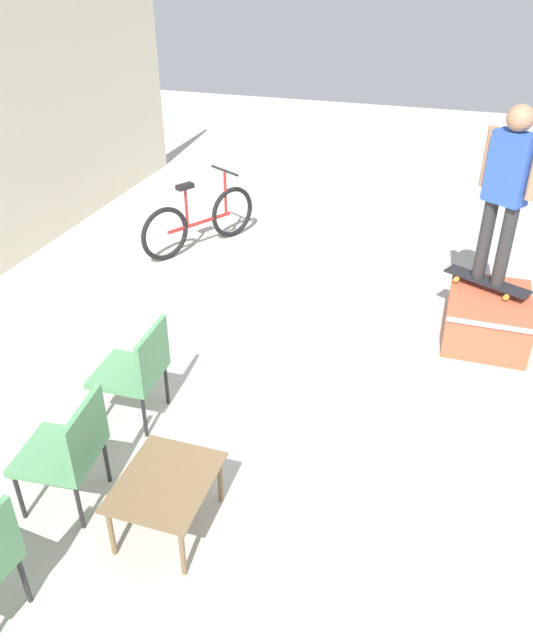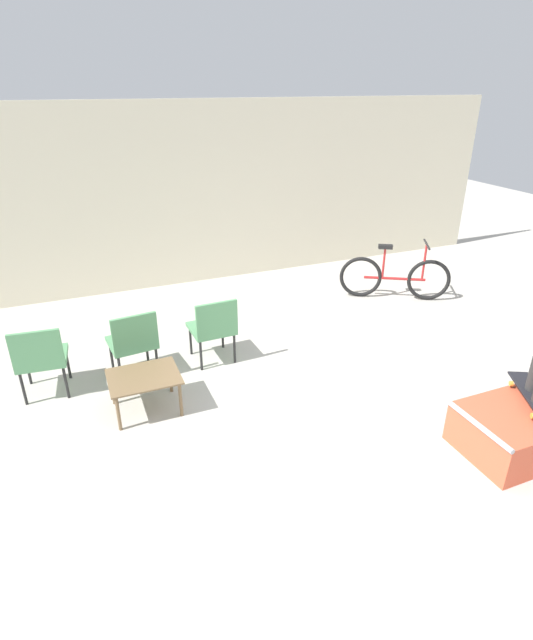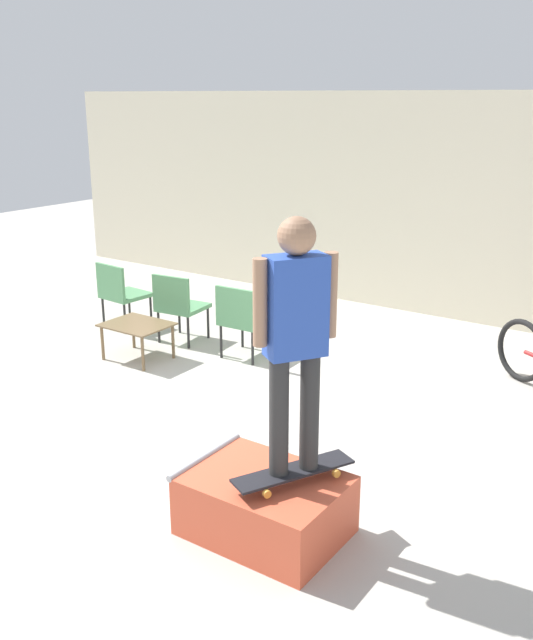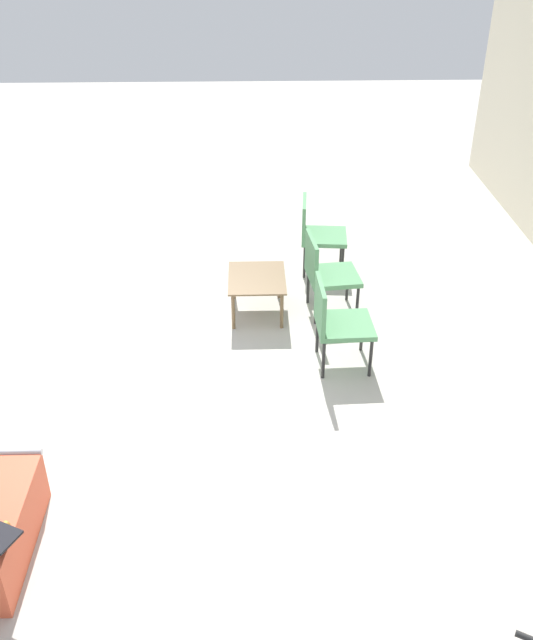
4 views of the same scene
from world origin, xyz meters
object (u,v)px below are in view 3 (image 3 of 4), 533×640
at_px(coffee_table, 137,328).
at_px(patio_chair_left, 121,291).
at_px(skateboard_on_ramp, 294,471).
at_px(patio_chair_right, 243,317).
at_px(skate_ramp_box, 265,505).
at_px(person_skater, 295,327).
at_px(patio_chair_center, 179,304).

height_order(coffee_table, patio_chair_left, patio_chair_left).
distance_m(skateboard_on_ramp, patio_chair_right, 3.58).
bearing_deg(coffee_table, skate_ramp_box, -32.15).
bearing_deg(person_skater, patio_chair_center, 85.23).
bearing_deg(patio_chair_right, skateboard_on_ramp, 129.78).
distance_m(skateboard_on_ramp, patio_chair_center, 4.29).
height_order(skate_ramp_box, person_skater, person_skater).
bearing_deg(patio_chair_center, patio_chair_left, -6.26).
bearing_deg(skate_ramp_box, coffee_table, 147.85).
bearing_deg(skate_ramp_box, patio_chair_center, 139.42).
bearing_deg(person_skater, skateboard_on_ramp, -70.52).
height_order(person_skater, patio_chair_center, person_skater).
xyz_separation_m(person_skater, patio_chair_right, (-2.39, 2.66, -1.04)).
distance_m(skateboard_on_ramp, patio_chair_left, 5.12).
bearing_deg(skate_ramp_box, patio_chair_right, 128.93).
relative_size(skate_ramp_box, person_skater, 0.64).
height_order(skateboard_on_ramp, patio_chair_right, patio_chair_right).
bearing_deg(patio_chair_left, coffee_table, 149.16).
bearing_deg(skate_ramp_box, skateboard_on_ramp, 16.72).
bearing_deg(patio_chair_center, coffee_table, 82.96).
height_order(patio_chair_left, patio_chair_right, same).
bearing_deg(skateboard_on_ramp, person_skater, 102.50).
xyz_separation_m(skate_ramp_box, coffee_table, (-3.18, 2.00, 0.16)).
xyz_separation_m(skate_ramp_box, skateboard_on_ramp, (0.20, 0.06, 0.30)).
height_order(patio_chair_left, patio_chair_center, same).
height_order(person_skater, patio_chair_right, person_skater).
bearing_deg(patio_chair_left, skate_ramp_box, 151.97).
height_order(coffee_table, patio_chair_right, patio_chair_right).
bearing_deg(patio_chair_right, skate_ramp_box, 126.75).
bearing_deg(skateboard_on_ramp, patio_chair_right, 68.50).
relative_size(person_skater, patio_chair_center, 1.96).
distance_m(coffee_table, patio_chair_center, 0.73).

